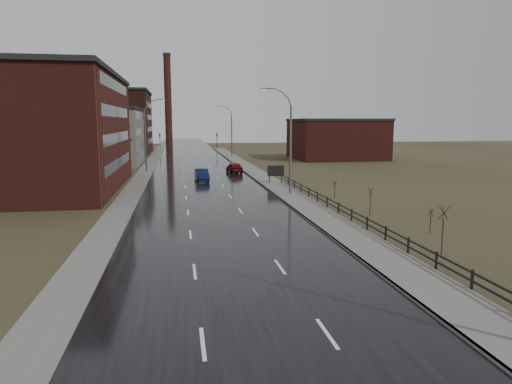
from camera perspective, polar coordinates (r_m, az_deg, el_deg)
name	(u,v)px	position (r m, az deg, el deg)	size (l,w,h in m)	color
road	(198,172)	(71.77, -7.23, 2.44)	(14.00, 300.00, 0.06)	black
sidewalk_right	(290,196)	(48.33, 4.33, -0.49)	(3.20, 180.00, 0.18)	#595651
curb_right	(276,196)	(47.99, 2.57, -0.54)	(0.16, 180.00, 0.18)	slate
sidewalk_left	(144,173)	(71.89, -13.78, 2.30)	(2.40, 260.00, 0.12)	#595651
warehouse_near	(18,131)	(59.10, -27.61, 6.72)	(22.44, 28.56, 13.50)	#471914
warehouse_mid	(96,136)	(90.57, -19.34, 6.64)	(16.32, 20.40, 10.50)	slate
warehouse_far	(96,122)	(120.95, -19.40, 8.24)	(26.52, 24.48, 15.50)	#331611
building_right	(336,139)	(99.10, 10.03, 6.56)	(18.36, 16.32, 8.50)	#471914
smokestack	(168,99)	(161.49, -10.94, 11.33)	(2.70, 2.70, 30.70)	#331611
streetlight_right_mid	(288,141)	(48.70, 4.01, 6.38)	(3.36, 0.28, 11.35)	slate
streetlight_left	(147,135)	(73.46, -13.45, 6.96)	(3.36, 0.28, 11.35)	slate
streetlight_right_far	(230,131)	(101.95, -3.23, 7.62)	(3.36, 0.28, 11.35)	slate
guardrail	(371,224)	(33.21, 14.20, -3.91)	(0.10, 53.05, 1.10)	black
shrub_c	(443,229)	(29.24, 22.32, -4.30)	(0.69, 0.73, 2.96)	#382D23
shrub_d	(431,220)	(34.69, 20.99, -3.30)	(0.43, 0.45, 1.79)	#382D23
shrub_e	(370,201)	(39.42, 14.11, -1.10)	(0.57, 0.60, 2.40)	#382D23
shrub_f	(335,189)	(48.03, 9.83, 0.41)	(0.44, 0.47, 1.84)	#382D23
billboard	(276,171)	(57.72, 2.48, 2.58)	(2.12, 0.17, 2.39)	black
traffic_light_left	(160,134)	(131.42, -11.95, 7.16)	(0.58, 2.73, 5.30)	black
traffic_light_right	(217,133)	(131.78, -4.92, 7.32)	(0.58, 2.73, 5.30)	black
car_near	(202,175)	(61.39, -6.80, 2.10)	(1.66, 4.75, 1.57)	#0B1338
car_far	(234,168)	(70.60, -2.72, 3.05)	(1.95, 4.84, 1.65)	#520D12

